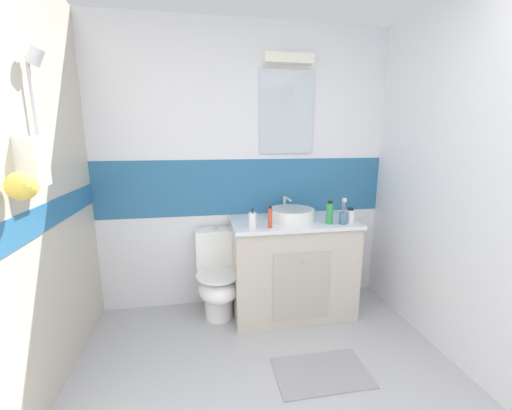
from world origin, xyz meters
The scene contains 12 objects.
ground_plane centered at (0.00, 1.20, -0.02)m, with size 3.20×3.48×0.04m, color #B2B2B7.
wall_back_tiled centered at (0.01, 2.45, 1.26)m, with size 3.20×0.20×2.50m.
wall_right_plain centered at (1.35, 1.20, 1.25)m, with size 0.10×3.48×2.50m, color white.
vanity_cabinet centered at (0.37, 2.12, 0.43)m, with size 1.06×0.59×0.85m.
sink_basin centered at (0.36, 2.13, 0.90)m, with size 0.39×0.43×0.17m.
toilet centered at (-0.28, 2.15, 0.36)m, with size 0.37×0.50×0.76m.
toothbrush_cup centered at (0.74, 1.92, 0.91)m, with size 0.07×0.07×0.22m.
soap_dispenser centered at (-0.01, 1.93, 0.91)m, with size 0.06×0.06×0.16m.
toothpaste_tube_upright centered at (0.13, 1.92, 0.93)m, with size 0.03×0.03×0.18m.
shampoo_bottle_tall centered at (0.63, 1.95, 0.94)m, with size 0.06×0.06×0.19m.
lotion_bottle_short centered at (0.81, 1.95, 0.91)m, with size 0.06×0.06×0.13m.
bath_mat centered at (0.36, 1.32, 0.01)m, with size 0.62×0.38×0.01m, color #99999E.
Camera 1 is at (-0.39, -0.40, 1.55)m, focal length 22.14 mm.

